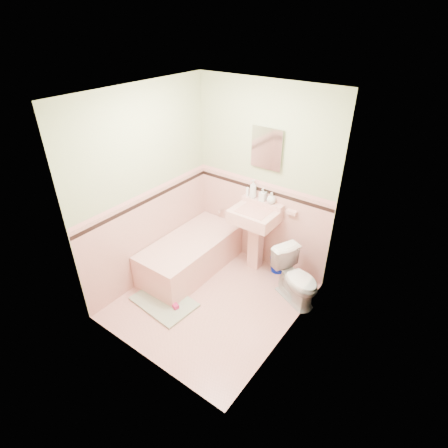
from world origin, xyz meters
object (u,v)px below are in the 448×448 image
Objects in this scene: bathtub at (191,256)px; soap_bottle_mid at (263,194)px; bucket at (278,264)px; soap_bottle_left at (253,189)px; toilet at (297,278)px; medicine_cabinet at (267,148)px; sink at (254,240)px; shoe at (174,305)px; soap_bottle_right at (271,198)px.

bathtub is 1.31m from soap_bottle_mid.
soap_bottle_left is at bearing 176.28° from bucket.
toilet is at bearing -23.53° from soap_bottle_left.
soap_bottle_left reaches higher than toilet.
medicine_cabinet is 0.62m from soap_bottle_mid.
soap_bottle_mid is 0.27× the size of toilet.
bathtub is 0.90m from sink.
soap_bottle_mid is (0.68, 0.71, 0.86)m from bathtub.
toilet is at bearing -16.09° from sink.
soap_bottle_mid reaches higher than shoe.
medicine_cabinet reaches higher than bucket.
shoe is (-0.33, -1.43, -1.03)m from soap_bottle_mid.
medicine_cabinet reaches higher than soap_bottle_left.
soap_bottle_mid is at bearing 174.53° from bucket.
soap_bottle_mid is 1.17× the size of soap_bottle_right.
bathtub is at bearing 126.62° from toilet.
medicine_cabinet is at bearing 85.39° from toilet.
soap_bottle_right is (0.13, 0.18, 0.61)m from sink.
shoe is (-1.10, -1.03, -0.28)m from toilet.
toilet is 1.53m from shoe.
bathtub is 5.98× the size of soap_bottle_left.
soap_bottle_right is at bearing 89.37° from shoe.
bathtub is at bearing -145.87° from bucket.
bathtub is 8.44× the size of soap_bottle_mid.
sink is 7.04× the size of shoe.
soap_bottle_mid is 1.15m from toilet.
bathtub is 9.90× the size of soap_bottle_right.
soap_bottle_right is 1.06m from toilet.
toilet is at bearing 11.96° from bathtub.
bathtub is 1.37m from soap_bottle_right.
soap_bottle_right is (0.13, 0.00, -0.01)m from soap_bottle_mid.
bathtub is at bearing 132.87° from shoe.
soap_bottle_mid is (-0.00, -0.03, -0.62)m from medicine_cabinet.
bucket reaches higher than shoe.
soap_bottle_left is 1.11m from bucket.
medicine_cabinet is at bearing 11.09° from soap_bottle_left.
soap_bottle_mid is at bearing 180.00° from soap_bottle_right.
soap_bottle_right is (0.28, 0.00, -0.05)m from soap_bottle_left.
medicine_cabinet is at bearing 89.63° from soap_bottle_mid.
medicine_cabinet is at bearing 47.42° from bathtub.
shoe is at bearing 157.65° from toilet.
soap_bottle_mid is (0.15, 0.00, -0.04)m from soap_bottle_left.
soap_bottle_left is 0.16m from soap_bottle_mid.
sink is 1.40× the size of toilet.
shoe is (-0.33, -1.25, -0.41)m from sink.
shoe is (0.35, -0.72, -0.17)m from bathtub.
sink is at bearing 92.27° from shoe.
soap_bottle_left is at bearing 180.00° from soap_bottle_right.
soap_bottle_left is (-0.15, -0.03, -0.58)m from medicine_cabinet.
sink reaches higher than bucket.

